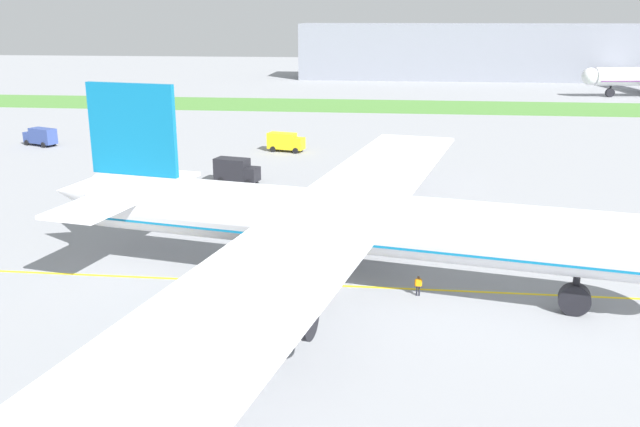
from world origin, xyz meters
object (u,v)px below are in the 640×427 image
(service_truck_baggage_loader, at_px, (41,136))
(service_truck_fuel_bowser, at_px, (236,170))
(ground_crew_wingwalker_port, at_px, (418,284))
(airliner_foreground, at_px, (338,222))
(service_truck_catering_van, at_px, (286,142))

(service_truck_baggage_loader, bearing_deg, service_truck_fuel_bowser, -30.07)
(ground_crew_wingwalker_port, height_order, service_truck_fuel_bowser, service_truck_fuel_bowser)
(airliner_foreground, height_order, ground_crew_wingwalker_port, airliner_foreground)
(airliner_foreground, height_order, service_truck_fuel_bowser, airliner_foreground)
(airliner_foreground, xyz_separation_m, service_truck_fuel_bowser, (-16.06, 33.01, -3.58))
(service_truck_fuel_bowser, distance_m, service_truck_catering_van, 22.02)
(airliner_foreground, bearing_deg, ground_crew_wingwalker_port, -12.87)
(ground_crew_wingwalker_port, bearing_deg, airliner_foreground, 167.13)
(ground_crew_wingwalker_port, distance_m, service_truck_catering_van, 59.62)
(airliner_foreground, height_order, service_truck_baggage_loader, airliner_foreground)
(service_truck_baggage_loader, distance_m, service_truck_fuel_bowser, 44.14)
(service_truck_catering_van, bearing_deg, ground_crew_wingwalker_port, -70.83)
(ground_crew_wingwalker_port, bearing_deg, service_truck_catering_van, 109.17)
(ground_crew_wingwalker_port, relative_size, service_truck_baggage_loader, 0.25)
(service_truck_catering_van, bearing_deg, airliner_foreground, -76.50)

